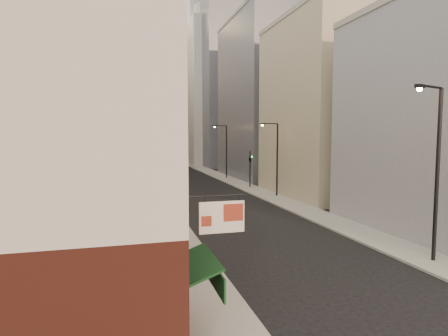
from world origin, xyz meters
TOP-DOWN VIEW (x-y plane):
  - sidewalk_left at (-6.50, 55.00)m, footprint 3.00×140.00m
  - sidewalk_right at (6.50, 55.00)m, footprint 3.00×140.00m
  - near_building_left at (-10.99, 9.00)m, footprint 8.30×23.04m
  - left_bldg_beige at (-12.00, 26.00)m, footprint 8.00×12.00m
  - left_bldg_grey at (-12.00, 42.00)m, footprint 8.00×16.00m
  - left_bldg_tan at (-12.00, 60.00)m, footprint 8.00×18.00m
  - left_bldg_wingrid at (-12.00, 80.00)m, footprint 8.00×20.00m
  - right_bldg_grey at (12.00, 12.00)m, footprint 8.00×16.00m
  - right_bldg_beige at (12.00, 30.00)m, footprint 8.00×16.00m
  - right_bldg_wingrid at (12.00, 50.00)m, footprint 8.00×20.00m
  - highrise at (18.00, 78.00)m, footprint 21.00×23.00m
  - clock_tower at (-1.00, 92.00)m, footprint 14.00×14.00m
  - white_tower at (10.00, 78.00)m, footprint 8.00×8.00m
  - streetlamp_near at (6.35, 6.97)m, footprint 2.41×0.96m
  - streetlamp_mid at (7.06, 30.09)m, footprint 2.20×0.24m
  - streetlamp_far at (6.57, 49.69)m, footprint 2.22×0.81m
  - traffic_light_left at (-6.37, 42.22)m, footprint 0.59×0.53m
  - traffic_light_right at (6.71, 37.75)m, footprint 0.74×0.74m

SIDE VIEW (x-z plane):
  - sidewalk_left at x=-6.50m, z-range 0.00..0.15m
  - sidewalk_right at x=6.50m, z-range 0.00..0.15m
  - traffic_light_left at x=-6.37m, z-range 1.10..6.10m
  - traffic_light_right at x=6.71m, z-range 1.34..6.34m
  - streetlamp_mid at x=7.06m, z-range 0.60..8.99m
  - streetlamp_far at x=6.57m, z-range 0.62..9.31m
  - streetlamp_near at x=6.35m, z-range 0.68..10.19m
  - near_building_left at x=-10.99m, z-range -0.13..12.17m
  - left_bldg_beige at x=-12.00m, z-range 0.00..16.00m
  - right_bldg_grey at x=12.00m, z-range 0.00..16.00m
  - left_bldg_tan at x=-12.00m, z-range 0.00..17.00m
  - left_bldg_grey at x=-12.00m, z-range 0.00..20.00m
  - right_bldg_beige at x=12.00m, z-range 0.00..20.00m
  - left_bldg_wingrid at x=-12.00m, z-range 0.00..24.00m
  - right_bldg_wingrid at x=12.00m, z-range 0.00..26.00m
  - clock_tower at x=-1.00m, z-range -4.82..40.08m
  - white_tower at x=10.00m, z-range -2.14..39.36m
  - highrise at x=18.00m, z-range 0.06..51.26m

